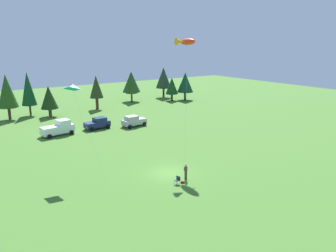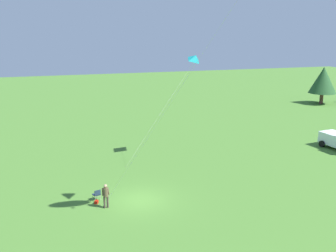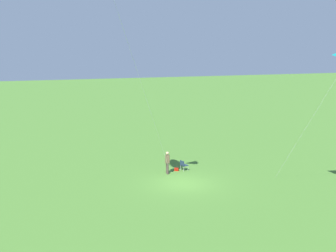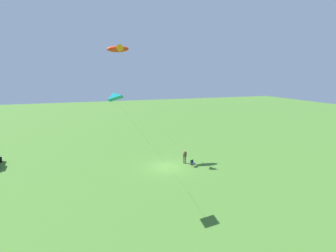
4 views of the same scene
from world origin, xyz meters
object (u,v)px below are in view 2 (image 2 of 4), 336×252
person_kite_flyer (106,194)px  kite_delta_teal (196,58)px  folding_chair (97,194)px  backpack_on_grass (96,202)px

person_kite_flyer → kite_delta_teal: 15.28m
person_kite_flyer → kite_delta_teal: bearing=-51.6°
folding_chair → backpack_on_grass: (0.53, -0.11, -0.38)m
person_kite_flyer → backpack_on_grass: size_ratio=5.44×
person_kite_flyer → folding_chair: 1.58m
person_kite_flyer → backpack_on_grass: (-0.89, -0.57, -0.91)m
backpack_on_grass → kite_delta_teal: bearing=125.9°
folding_chair → backpack_on_grass: bearing=148.6°
backpack_on_grass → kite_delta_teal: 15.72m
person_kite_flyer → backpack_on_grass: bearing=30.4°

